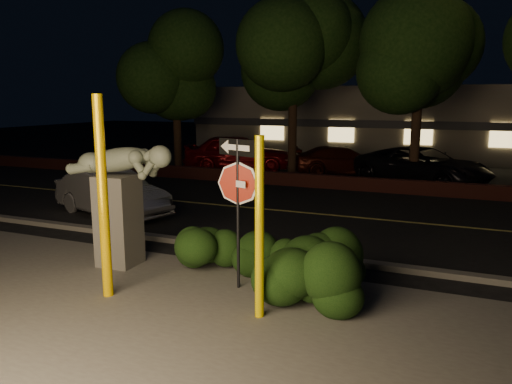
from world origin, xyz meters
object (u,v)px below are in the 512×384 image
(signpost, at_px, (238,184))
(silver_sedan, at_px, (112,193))
(parked_car_darkred, at_px, (342,161))
(sculpture, at_px, (119,191))
(yellow_pole_left, at_px, (103,199))
(parked_car_red, at_px, (238,152))
(yellow_pole_right, at_px, (260,229))
(parked_car_dark, at_px, (422,166))

(signpost, distance_m, silver_sedan, 6.97)
(signpost, distance_m, parked_car_darkred, 14.11)
(sculpture, height_order, silver_sedan, sculpture)
(sculpture, distance_m, parked_car_darkred, 13.84)
(yellow_pole_left, height_order, signpost, yellow_pole_left)
(sculpture, xyz_separation_m, parked_car_red, (-3.53, 13.24, -0.68))
(yellow_pole_right, bearing_deg, parked_car_red, 115.99)
(yellow_pole_left, relative_size, signpost, 1.28)
(silver_sedan, xyz_separation_m, parked_car_red, (-0.48, 9.73, 0.19))
(yellow_pole_left, xyz_separation_m, parked_car_red, (-4.33, 14.66, -0.86))
(yellow_pole_left, height_order, sculpture, yellow_pole_left)
(signpost, distance_m, sculpture, 2.74)
(yellow_pole_left, height_order, parked_car_darkred, yellow_pole_left)
(yellow_pole_left, xyz_separation_m, silver_sedan, (-3.84, 4.93, -1.05))
(signpost, xyz_separation_m, parked_car_darkred, (-1.40, 13.98, -1.26))
(silver_sedan, bearing_deg, signpost, -105.67)
(yellow_pole_left, relative_size, sculpture, 1.38)
(parked_car_darkred, bearing_deg, parked_car_red, 70.72)
(parked_car_red, height_order, parked_car_darkred, parked_car_red)
(sculpture, distance_m, parked_car_dark, 13.37)
(yellow_pole_left, bearing_deg, parked_car_darkred, 88.09)
(signpost, height_order, parked_car_dark, signpost)
(sculpture, bearing_deg, silver_sedan, 128.27)
(silver_sedan, xyz_separation_m, parked_car_darkred, (4.35, 10.24, -0.02))
(parked_car_red, bearing_deg, parked_car_dark, -114.33)
(yellow_pole_left, distance_m, parked_car_red, 15.31)
(parked_car_red, xyz_separation_m, parked_car_dark, (8.31, -0.78, -0.11))
(signpost, bearing_deg, parked_car_darkred, 115.37)
(yellow_pole_right, height_order, parked_car_dark, yellow_pole_right)
(signpost, bearing_deg, yellow_pole_left, -128.33)
(signpost, xyz_separation_m, parked_car_dark, (2.08, 12.69, -1.16))
(silver_sedan, relative_size, parked_car_red, 0.80)
(yellow_pole_right, relative_size, parked_car_dark, 0.53)
(yellow_pole_right, bearing_deg, yellow_pole_left, -175.11)
(silver_sedan, relative_size, parked_car_darkred, 0.91)
(yellow_pole_left, distance_m, silver_sedan, 6.34)
(yellow_pole_right, relative_size, parked_car_darkred, 0.65)
(yellow_pole_left, bearing_deg, signpost, 32.03)
(yellow_pole_left, xyz_separation_m, yellow_pole_right, (2.71, 0.23, -0.30))
(yellow_pole_right, height_order, parked_car_red, yellow_pole_right)
(yellow_pole_right, bearing_deg, silver_sedan, 144.36)
(signpost, bearing_deg, sculpture, -165.25)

